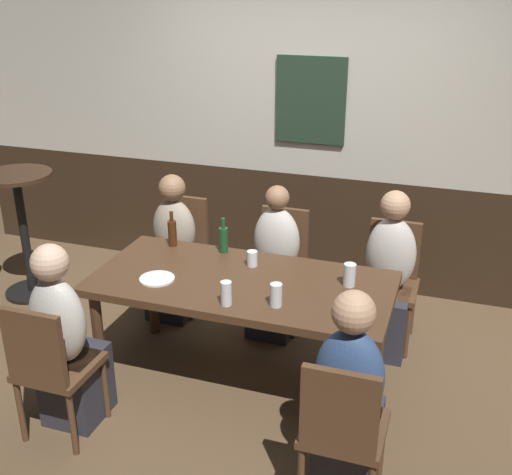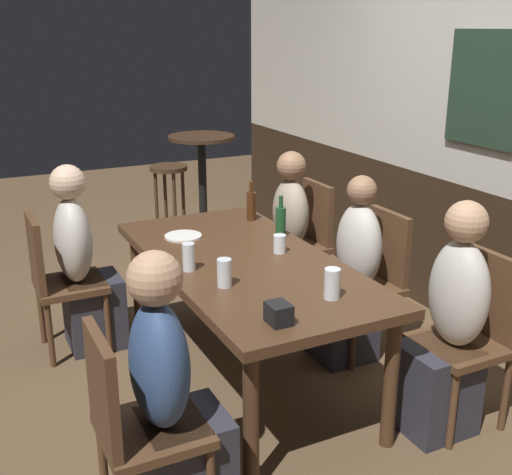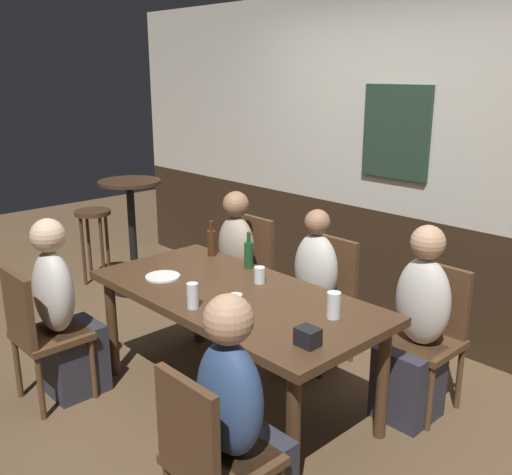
# 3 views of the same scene
# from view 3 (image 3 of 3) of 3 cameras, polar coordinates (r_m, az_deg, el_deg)

# --- Properties ---
(ground_plane) EXTENTS (12.00, 12.00, 0.00)m
(ground_plane) POSITION_cam_3_polar(r_m,az_deg,el_deg) (3.79, -2.07, -15.84)
(ground_plane) COLOR brown
(wall_back) EXTENTS (6.40, 0.13, 2.60)m
(wall_back) POSITION_cam_3_polar(r_m,az_deg,el_deg) (4.53, 13.71, 6.75)
(wall_back) COLOR #332316
(wall_back) RESTS_ON ground_plane
(dining_table) EXTENTS (1.86, 0.89, 0.74)m
(dining_table) POSITION_cam_3_polar(r_m,az_deg,el_deg) (3.48, -2.18, -6.55)
(dining_table) COLOR #472D1C
(dining_table) RESTS_ON ground_plane
(chair_right_far) EXTENTS (0.40, 0.40, 0.88)m
(chair_right_far) POSITION_cam_3_polar(r_m,az_deg,el_deg) (3.70, 16.77, -8.68)
(chair_right_far) COLOR #513521
(chair_right_far) RESTS_ON ground_plane
(chair_mid_far) EXTENTS (0.40, 0.40, 0.88)m
(chair_mid_far) POSITION_cam_3_polar(r_m,az_deg,el_deg) (4.12, 6.89, -5.47)
(chair_mid_far) COLOR #513521
(chair_mid_far) RESTS_ON ground_plane
(chair_left_far) EXTENTS (0.40, 0.40, 0.88)m
(chair_left_far) POSITION_cam_3_polar(r_m,az_deg,el_deg) (4.65, -0.87, -2.80)
(chair_left_far) COLOR #513521
(chair_left_far) RESTS_ON ground_plane
(chair_right_near) EXTENTS (0.40, 0.40, 0.88)m
(chair_right_near) POSITION_cam_3_polar(r_m,az_deg,el_deg) (2.54, -4.66, -20.50)
(chair_right_near) COLOR #513521
(chair_right_near) RESTS_ON ground_plane
(chair_left_near) EXTENTS (0.40, 0.40, 0.88)m
(chair_left_near) POSITION_cam_3_polar(r_m,az_deg,el_deg) (3.79, -20.60, -8.45)
(chair_left_near) COLOR #513521
(chair_left_near) RESTS_ON ground_plane
(person_right_far) EXTENTS (0.34, 0.37, 1.17)m
(person_right_far) POSITION_cam_3_polar(r_m,az_deg,el_deg) (3.57, 15.44, -9.50)
(person_right_far) COLOR #2D2D38
(person_right_far) RESTS_ON ground_plane
(person_mid_far) EXTENTS (0.34, 0.37, 1.12)m
(person_mid_far) POSITION_cam_3_polar(r_m,az_deg,el_deg) (4.02, 5.37, -6.46)
(person_mid_far) COLOR #2D2D38
(person_mid_far) RESTS_ON ground_plane
(person_left_far) EXTENTS (0.34, 0.37, 1.12)m
(person_left_far) POSITION_cam_3_polar(r_m,az_deg,el_deg) (4.55, -2.38, -3.52)
(person_left_far) COLOR #2D2D38
(person_left_far) RESTS_ON ground_plane
(person_right_near) EXTENTS (0.34, 0.37, 1.16)m
(person_right_near) POSITION_cam_3_polar(r_m,az_deg,el_deg) (2.62, -1.75, -19.11)
(person_right_near) COLOR #2D2D38
(person_right_near) RESTS_ON ground_plane
(person_left_near) EXTENTS (0.34, 0.37, 1.17)m
(person_left_near) POSITION_cam_3_polar(r_m,az_deg,el_deg) (3.85, -18.39, -7.84)
(person_left_near) COLOR #2D2D38
(person_left_near) RESTS_ON ground_plane
(beer_glass_half) EXTENTS (0.07, 0.07, 0.14)m
(beer_glass_half) POSITION_cam_3_polar(r_m,az_deg,el_deg) (3.11, 7.65, -6.70)
(beer_glass_half) COLOR silver
(beer_glass_half) RESTS_ON dining_table
(tumbler_short) EXTENTS (0.07, 0.07, 0.10)m
(tumbler_short) POSITION_cam_3_polar(r_m,az_deg,el_deg) (3.58, 0.35, -3.82)
(tumbler_short) COLOR silver
(tumbler_short) RESTS_ON dining_table
(highball_clear) EXTENTS (0.07, 0.07, 0.14)m
(highball_clear) POSITION_cam_3_polar(r_m,az_deg,el_deg) (3.08, -1.98, -6.95)
(highball_clear) COLOR silver
(highball_clear) RESTS_ON dining_table
(beer_glass_tall) EXTENTS (0.06, 0.06, 0.14)m
(beer_glass_tall) POSITION_cam_3_polar(r_m,az_deg,el_deg) (3.22, -6.25, -5.82)
(beer_glass_tall) COLOR silver
(beer_glass_tall) RESTS_ON dining_table
(beer_bottle_green) EXTENTS (0.06, 0.06, 0.25)m
(beer_bottle_green) POSITION_cam_3_polar(r_m,az_deg,el_deg) (3.83, -0.72, -1.63)
(beer_bottle_green) COLOR #194723
(beer_bottle_green) RESTS_ON dining_table
(beer_bottle_brown) EXTENTS (0.06, 0.06, 0.25)m
(beer_bottle_brown) POSITION_cam_3_polar(r_m,az_deg,el_deg) (4.10, -4.40, -0.44)
(beer_bottle_brown) COLOR #42230F
(beer_bottle_brown) RESTS_ON dining_table
(plate_white_large) EXTENTS (0.22, 0.22, 0.01)m
(plate_white_large) POSITION_cam_3_polar(r_m,az_deg,el_deg) (3.73, -9.17, -3.82)
(plate_white_large) COLOR white
(plate_white_large) RESTS_ON dining_table
(condiment_caddy) EXTENTS (0.11, 0.09, 0.09)m
(condiment_caddy) POSITION_cam_3_polar(r_m,az_deg,el_deg) (2.81, 5.12, -9.71)
(condiment_caddy) COLOR black
(condiment_caddy) RESTS_ON dining_table
(side_bar_table) EXTENTS (0.56, 0.56, 1.05)m
(side_bar_table) POSITION_cam_3_polar(r_m,az_deg,el_deg) (5.45, -12.09, 1.02)
(side_bar_table) COLOR black
(side_bar_table) RESTS_ON ground_plane
(bar_stool) EXTENTS (0.34, 0.34, 0.72)m
(bar_stool) POSITION_cam_3_polar(r_m,az_deg,el_deg) (5.77, -15.68, 1.09)
(bar_stool) COLOR #422B1C
(bar_stool) RESTS_ON ground_plane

